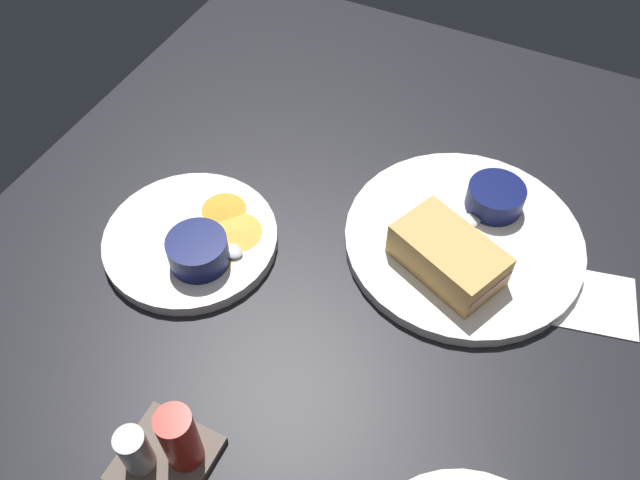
% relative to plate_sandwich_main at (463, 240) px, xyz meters
% --- Properties ---
extents(ground_plane, '(1.10, 1.10, 0.03)m').
position_rel_plate_sandwich_main_xyz_m(ground_plane, '(0.04, 0.11, -0.02)').
color(ground_plane, black).
extents(plate_sandwich_main, '(0.30, 0.30, 0.02)m').
position_rel_plate_sandwich_main_xyz_m(plate_sandwich_main, '(0.00, 0.00, 0.00)').
color(plate_sandwich_main, white).
rests_on(plate_sandwich_main, ground_plane).
extents(sandwich_half_near, '(0.15, 0.12, 0.05)m').
position_rel_plate_sandwich_main_xyz_m(sandwich_half_near, '(0.01, 0.06, 0.03)').
color(sandwich_half_near, tan).
rests_on(sandwich_half_near, plate_sandwich_main).
extents(ramekin_dark_sauce, '(0.07, 0.07, 0.03)m').
position_rel_plate_sandwich_main_xyz_m(ramekin_dark_sauce, '(-0.02, -0.07, 0.03)').
color(ramekin_dark_sauce, '#0C144C').
rests_on(ramekin_dark_sauce, plate_sandwich_main).
extents(spoon_by_dark_ramekin, '(0.05, 0.10, 0.01)m').
position_rel_plate_sandwich_main_xyz_m(spoon_by_dark_ramekin, '(0.01, -0.01, 0.01)').
color(spoon_by_dark_ramekin, silver).
rests_on(spoon_by_dark_ramekin, plate_sandwich_main).
extents(plate_chips_companion, '(0.22, 0.22, 0.02)m').
position_rel_plate_sandwich_main_xyz_m(plate_chips_companion, '(0.31, 0.15, 0.00)').
color(plate_chips_companion, white).
rests_on(plate_chips_companion, ground_plane).
extents(ramekin_light_gravy, '(0.07, 0.07, 0.04)m').
position_rel_plate_sandwich_main_xyz_m(ramekin_light_gravy, '(0.28, 0.18, 0.03)').
color(ramekin_light_gravy, '#0C144C').
rests_on(ramekin_light_gravy, plate_chips_companion).
extents(spoon_by_gravy_ramekin, '(0.10, 0.02, 0.01)m').
position_rel_plate_sandwich_main_xyz_m(spoon_by_gravy_ramekin, '(0.26, 0.15, 0.01)').
color(spoon_by_gravy_ramekin, silver).
rests_on(spoon_by_gravy_ramekin, plate_chips_companion).
extents(plantain_chip_scatter, '(0.12, 0.15, 0.01)m').
position_rel_plate_sandwich_main_xyz_m(plantain_chip_scatter, '(0.27, 0.13, 0.01)').
color(plantain_chip_scatter, orange).
rests_on(plantain_chip_scatter, plate_chips_companion).
extents(condiment_caddy, '(0.09, 0.09, 0.10)m').
position_rel_plate_sandwich_main_xyz_m(condiment_caddy, '(0.17, 0.40, 0.03)').
color(condiment_caddy, brown).
rests_on(condiment_caddy, ground_plane).
extents(paper_napkin_folded, '(0.13, 0.11, 0.00)m').
position_rel_plate_sandwich_main_xyz_m(paper_napkin_folded, '(-0.16, 0.02, -0.01)').
color(paper_napkin_folded, white).
rests_on(paper_napkin_folded, ground_plane).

